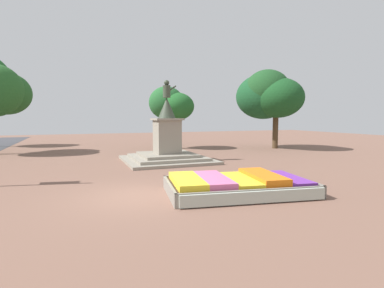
# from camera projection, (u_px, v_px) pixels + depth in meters

# --- Properties ---
(ground_plane) EXTENTS (87.12, 87.12, 0.00)m
(ground_plane) POSITION_uv_depth(u_px,v_px,m) (136.00, 196.00, 11.02)
(ground_plane) COLOR brown
(flower_planter) EXTENTS (5.83, 3.96, 0.72)m
(flower_planter) POSITION_uv_depth(u_px,v_px,m) (238.00, 185.00, 11.36)
(flower_planter) COLOR #38281C
(flower_planter) RESTS_ON ground_plane
(statue_monument) EXTENTS (5.52, 5.52, 5.27)m
(statue_monument) POSITION_uv_depth(u_px,v_px,m) (167.00, 146.00, 19.60)
(statue_monument) COLOR gray
(statue_monument) RESTS_ON ground_plane
(park_tree_far_left) EXTENTS (5.18, 6.48, 7.13)m
(park_tree_far_left) POSITION_uv_depth(u_px,v_px,m) (269.00, 96.00, 27.14)
(park_tree_far_left) COLOR #4C3823
(park_tree_far_left) RESTS_ON ground_plane
(park_tree_street_side) EXTENTS (3.99, 3.95, 5.67)m
(park_tree_street_side) POSITION_uv_depth(u_px,v_px,m) (172.00, 106.00, 27.35)
(park_tree_street_side) COLOR brown
(park_tree_street_side) RESTS_ON ground_plane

